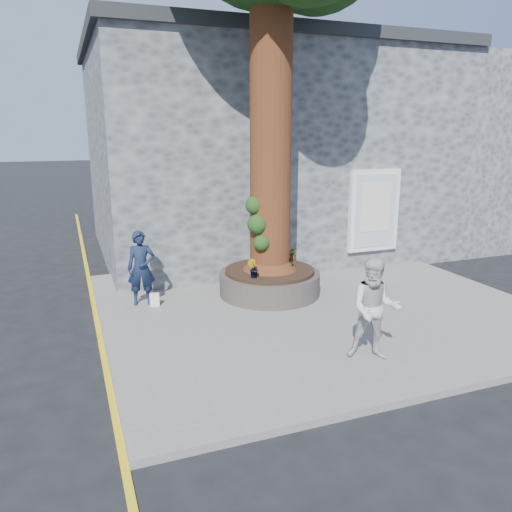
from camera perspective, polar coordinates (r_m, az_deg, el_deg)
name	(u,v)px	position (r m, az deg, el deg)	size (l,w,h in m)	color
ground	(271,336)	(9.63, 1.68, -9.11)	(120.00, 120.00, 0.00)	black
pavement	(316,306)	(11.05, 6.92, -5.74)	(9.00, 8.00, 0.12)	slate
yellow_line	(100,339)	(9.92, -17.38, -9.04)	(0.10, 30.00, 0.01)	yellow
stone_shop	(258,150)	(16.46, 0.18, 11.97)	(10.30, 8.30, 6.30)	#454749
neighbour_shop	(454,152)	(20.73, 21.70, 11.02)	(6.00, 8.00, 6.00)	#454749
planter	(270,282)	(11.51, 1.56, -2.96)	(2.30, 2.30, 0.60)	black
man	(141,268)	(10.99, -12.99, -1.35)	(0.59, 0.39, 1.62)	#141E38
woman	(375,309)	(8.40, 13.42, -5.92)	(0.83, 0.65, 1.71)	beige
shopping_bag	(155,300)	(11.01, -11.51, -4.90)	(0.20, 0.12, 0.28)	white
plant_a	(260,253)	(12.17, 0.44, 0.30)	(0.17, 0.12, 0.32)	gray
plant_b	(253,268)	(10.70, -0.35, -1.44)	(0.22, 0.22, 0.41)	gray
plant_c	(290,263)	(11.31, 3.87, -0.80)	(0.18, 0.18, 0.33)	gray
plant_d	(293,253)	(12.22, 4.24, 0.33)	(0.30, 0.27, 0.33)	gray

